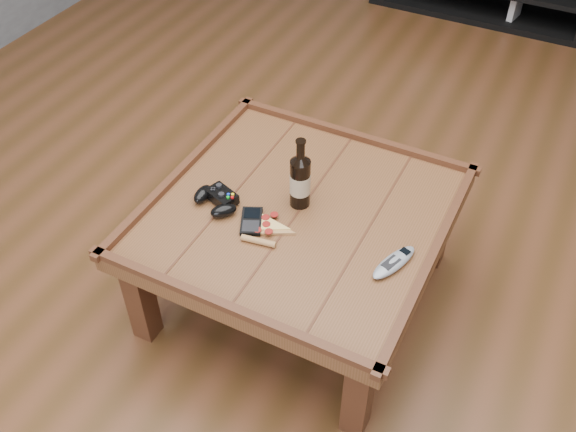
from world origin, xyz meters
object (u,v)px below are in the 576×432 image
at_px(beer_bottle, 300,179).
at_px(game_controller, 217,200).
at_px(smartphone, 251,221).
at_px(remote_control, 394,262).
at_px(game_console, 515,11).
at_px(coffee_table, 298,223).
at_px(pizza_slice, 265,228).

height_order(beer_bottle, game_controller, beer_bottle).
distance_m(beer_bottle, smartphone, 0.22).
relative_size(game_controller, remote_control, 0.91).
bearing_deg(game_controller, beer_bottle, 48.23).
height_order(remote_control, game_console, remote_control).
bearing_deg(smartphone, remote_control, -20.74).
xyz_separation_m(coffee_table, remote_control, (0.38, -0.09, 0.07)).
xyz_separation_m(coffee_table, game_console, (0.25, 2.67, -0.30)).
height_order(coffee_table, beer_bottle, beer_bottle).
height_order(beer_bottle, remote_control, beer_bottle).
height_order(beer_bottle, smartphone, beer_bottle).
relative_size(remote_control, game_console, 1.06).
relative_size(pizza_slice, game_console, 1.20).
bearing_deg(game_console, beer_bottle, -84.67).
bearing_deg(coffee_table, remote_control, -13.08).
height_order(game_controller, pizza_slice, game_controller).
bearing_deg(beer_bottle, coffee_table, -68.87).
xyz_separation_m(game_controller, remote_control, (0.66, 0.01, -0.01)).
relative_size(game_controller, pizza_slice, 0.81).
bearing_deg(pizza_slice, game_console, 74.73).
bearing_deg(remote_control, beer_bottle, -178.18).
distance_m(pizza_slice, remote_control, 0.45).
bearing_deg(game_controller, remote_control, 20.81).
relative_size(beer_bottle, game_controller, 1.49).
distance_m(beer_bottle, pizza_slice, 0.21).
xyz_separation_m(beer_bottle, smartphone, (-0.10, -0.16, -0.10)).
relative_size(beer_bottle, smartphone, 1.87).
relative_size(game_controller, smartphone, 1.26).
bearing_deg(game_controller, game_console, 99.23).
distance_m(coffee_table, beer_bottle, 0.18).
distance_m(smartphone, game_console, 2.85).
bearing_deg(beer_bottle, pizza_slice, -105.10).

